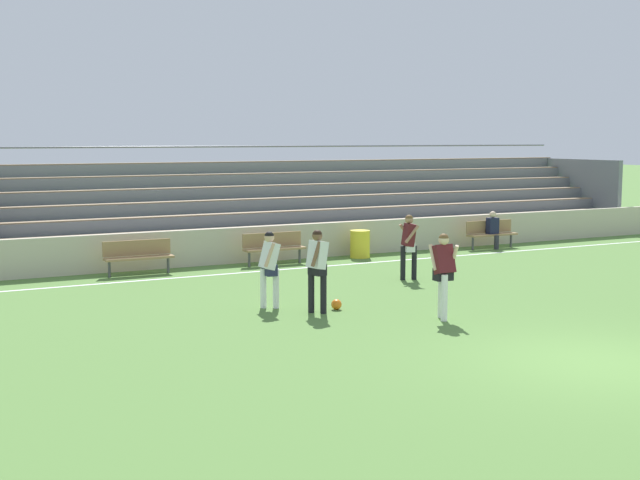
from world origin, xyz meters
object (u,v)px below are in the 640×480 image
object	(u,v)px
bleacher_stand	(335,200)
bench_far_right	(491,231)
trash_bin	(360,244)
soccer_ball	(336,304)
player_dark_trailing_run	(409,241)
player_white_deep_cover	(317,263)
player_white_wide_right	(269,263)
bench_near_wall_gap	(274,245)
bench_centre_sideline	(138,254)
player_dark_overlapping	(443,268)
spectator_seated	(493,227)

from	to	relation	value
bleacher_stand	bench_far_right	bearing A→B (deg)	-47.64
trash_bin	soccer_ball	bearing A→B (deg)	-123.92
trash_bin	player_dark_trailing_run	world-z (taller)	player_dark_trailing_run
player_white_deep_cover	trash_bin	bearing A→B (deg)	53.58
bleacher_stand	bench_far_right	distance (m)	5.43
player_white_wide_right	trash_bin	bearing A→B (deg)	45.84
bench_far_right	bench_near_wall_gap	world-z (taller)	same
player_white_deep_cover	soccer_ball	distance (m)	1.05
soccer_ball	bench_far_right	bearing A→B (deg)	34.86
bench_far_right	trash_bin	xyz separation A→B (m)	(-4.87, 0.07, -0.14)
bench_centre_sideline	player_dark_overlapping	distance (m)	9.07
bench_centre_sideline	bleacher_stand	bearing A→B (deg)	26.28
spectator_seated	trash_bin	bearing A→B (deg)	177.83
bench_centre_sideline	spectator_seated	world-z (taller)	spectator_seated
trash_bin	player_dark_overlapping	size ratio (longest dim) A/B	0.48
soccer_ball	trash_bin	bearing A→B (deg)	56.08
bleacher_stand	bench_near_wall_gap	bearing A→B (deg)	-136.19
bench_far_right	bench_near_wall_gap	size ratio (longest dim) A/B	1.00
soccer_ball	player_dark_trailing_run	bearing A→B (deg)	35.82
bench_near_wall_gap	player_white_deep_cover	bearing A→B (deg)	-107.11
spectator_seated	soccer_ball	bearing A→B (deg)	-145.63
bleacher_stand	bench_far_right	xyz separation A→B (m)	(3.61, -3.96, -0.90)
trash_bin	spectator_seated	xyz separation A→B (m)	(4.87, -0.18, 0.29)
trash_bin	player_white_deep_cover	distance (m)	8.24
bench_centre_sideline	player_dark_overlapping	xyz separation A→B (m)	(3.78, -8.23, 0.47)
soccer_ball	spectator_seated	bearing A→B (deg)	34.37
bleacher_stand	player_white_wide_right	distance (m)	11.76
bench_far_right	bench_centre_sideline	xyz separation A→B (m)	(-11.62, 0.00, 0.00)
bench_far_right	soccer_ball	xyz separation A→B (m)	(-9.24, -6.44, -0.44)
trash_bin	soccer_ball	distance (m)	7.85
bench_centre_sideline	player_white_deep_cover	distance (m)	6.83
bleacher_stand	soccer_ball	size ratio (longest dim) A/B	103.56
bench_centre_sideline	spectator_seated	distance (m)	11.62
bench_centre_sideline	soccer_ball	bearing A→B (deg)	-69.73
trash_bin	player_dark_trailing_run	size ratio (longest dim) A/B	0.50
trash_bin	player_white_wide_right	bearing A→B (deg)	-134.16
bleacher_stand	spectator_seated	distance (m)	5.49
trash_bin	player_white_deep_cover	world-z (taller)	player_white_deep_cover
trash_bin	soccer_ball	xyz separation A→B (m)	(-4.37, -6.51, -0.30)
player_white_deep_cover	soccer_ball	xyz separation A→B (m)	(0.51, 0.11, -0.91)
player_dark_overlapping	player_dark_trailing_run	xyz separation A→B (m)	(2.03, 4.27, -0.04)
bench_far_right	player_white_deep_cover	xyz separation A→B (m)	(-9.75, -6.55, 0.48)
spectator_seated	player_dark_trailing_run	xyz separation A→B (m)	(-5.81, -3.84, 0.28)
trash_bin	spectator_seated	bearing A→B (deg)	-2.17
trash_bin	bench_far_right	bearing A→B (deg)	-0.81
bench_far_right	player_white_wide_right	bearing A→B (deg)	-151.57
trash_bin	player_dark_overlapping	distance (m)	8.84
bench_near_wall_gap	soccer_ball	xyz separation A→B (m)	(-1.51, -6.44, -0.44)
player_white_wide_right	player_dark_trailing_run	world-z (taller)	player_dark_trailing_run
spectator_seated	player_white_wide_right	world-z (taller)	player_white_wide_right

